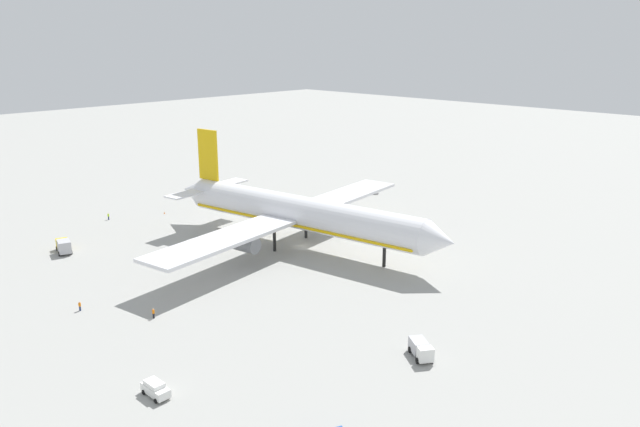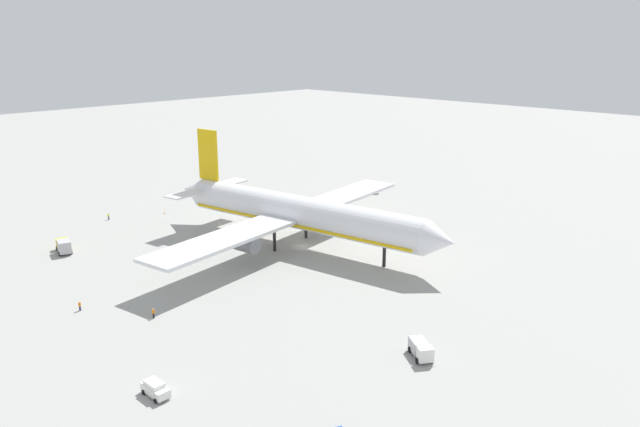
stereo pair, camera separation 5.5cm
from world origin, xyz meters
TOP-DOWN VIEW (x-y plane):
  - ground_plane at (0.00, 0.00)m, footprint 600.00×600.00m
  - airliner at (-1.18, -0.15)m, footprint 72.76×77.56m
  - service_truck_0 at (47.14, -22.14)m, footprint 5.41×4.67m
  - service_truck_1 at (-33.75, -37.89)m, footprint 6.53×4.06m
  - service_van at (28.40, -53.96)m, footprint 4.37×2.07m
  - baggage_cart_0 at (-23.32, 35.54)m, footprint 2.72×2.93m
  - baggage_cart_1 at (-18.64, 48.23)m, footprint 2.99×2.23m
  - ground_worker_0 at (8.18, -41.87)m, footprint 0.45×0.45m
  - ground_worker_1 at (-49.89, -19.20)m, footprint 0.51×0.51m
  - ground_worker_2 at (-3.31, -48.91)m, footprint 0.41×0.41m
  - traffic_cone_0 at (-44.55, -6.41)m, footprint 0.36×0.36m
  - traffic_cone_1 at (-19.01, 37.29)m, footprint 0.36×0.36m

SIDE VIEW (x-z plane):
  - ground_plane at x=0.00m, z-range 0.00..0.00m
  - baggage_cart_1 at x=-18.64m, z-range 0.06..0.46m
  - baggage_cart_0 at x=-23.32m, z-range 0.07..0.47m
  - traffic_cone_0 at x=-44.55m, z-range 0.00..0.55m
  - traffic_cone_1 at x=-19.01m, z-range 0.00..0.55m
  - ground_worker_2 at x=-3.31m, z-range 0.01..1.64m
  - ground_worker_0 at x=8.18m, z-range 0.02..1.75m
  - ground_worker_1 at x=-49.89m, z-range 0.02..1.76m
  - service_van at x=28.40m, z-range 0.05..2.02m
  - service_truck_0 at x=47.14m, z-range 0.12..2.57m
  - service_truck_1 at x=-33.75m, z-range 0.12..3.05m
  - airliner at x=-1.18m, z-range -4.12..19.31m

